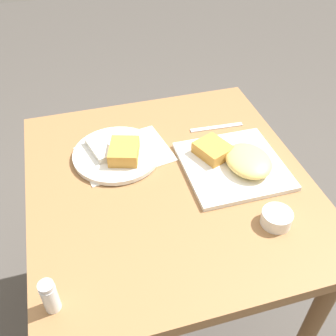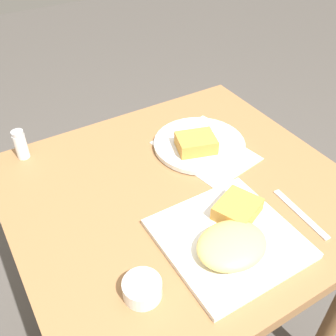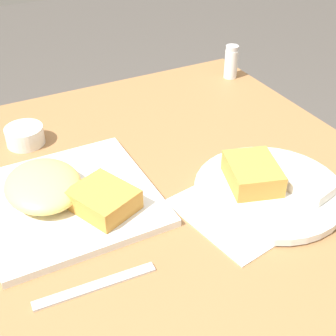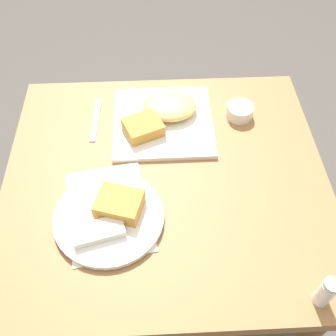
{
  "view_description": "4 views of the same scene",
  "coord_description": "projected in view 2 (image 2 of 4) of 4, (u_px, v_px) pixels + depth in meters",
  "views": [
    {
      "loc": [
        -0.78,
        0.23,
        1.54
      ],
      "look_at": [
        0.0,
        0.0,
        0.81
      ],
      "focal_mm": 42.0,
      "sensor_mm": 36.0,
      "label": 1
    },
    {
      "loc": [
        -0.41,
        -0.61,
        1.46
      ],
      "look_at": [
        -0.02,
        0.03,
        0.83
      ],
      "focal_mm": 42.0,
      "sensor_mm": 36.0,
      "label": 2
    },
    {
      "loc": [
        0.64,
        -0.33,
        1.29
      ],
      "look_at": [
        0.01,
        -0.01,
        0.79
      ],
      "focal_mm": 50.0,
      "sensor_mm": 36.0,
      "label": 3
    },
    {
      "loc": [
        0.02,
        0.63,
        1.58
      ],
      "look_at": [
        -0.01,
        -0.01,
        0.79
      ],
      "focal_mm": 42.0,
      "sensor_mm": 36.0,
      "label": 4
    }
  ],
  "objects": [
    {
      "name": "ground_plane",
      "position": [
        177.0,
        335.0,
        1.5
      ],
      "size": [
        8.0,
        8.0,
        0.0
      ],
      "primitive_type": "plane",
      "color": "#4C4742"
    },
    {
      "name": "salt_shaker",
      "position": [
        21.0,
        146.0,
        1.09
      ],
      "size": [
        0.03,
        0.03,
        0.09
      ],
      "color": "white",
      "rests_on": "dining_table"
    },
    {
      "name": "menu_card",
      "position": [
        205.0,
        151.0,
        1.13
      ],
      "size": [
        0.24,
        0.3,
        0.0
      ],
      "rotation": [
        0.0,
        0.0,
        0.18
      ],
      "color": "silver",
      "rests_on": "dining_table"
    },
    {
      "name": "plate_square_near",
      "position": [
        231.0,
        237.0,
        0.86
      ],
      "size": [
        0.29,
        0.29,
        0.06
      ],
      "color": "white",
      "rests_on": "dining_table"
    },
    {
      "name": "butter_knife",
      "position": [
        300.0,
        214.0,
        0.94
      ],
      "size": [
        0.03,
        0.18,
        0.0
      ],
      "rotation": [
        0.0,
        0.0,
        1.52
      ],
      "color": "silver",
      "rests_on": "dining_table"
    },
    {
      "name": "plate_oval_far",
      "position": [
        198.0,
        143.0,
        1.13
      ],
      "size": [
        0.26,
        0.26,
        0.05
      ],
      "color": "white",
      "rests_on": "menu_card"
    },
    {
      "name": "sauce_ramekin",
      "position": [
        142.0,
        288.0,
        0.76
      ],
      "size": [
        0.08,
        0.08,
        0.04
      ],
      "color": "white",
      "rests_on": "dining_table"
    },
    {
      "name": "dining_table",
      "position": [
        180.0,
        218.0,
        1.08
      ],
      "size": [
        0.85,
        0.79,
        0.77
      ],
      "color": "olive",
      "rests_on": "ground_plane"
    }
  ]
}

